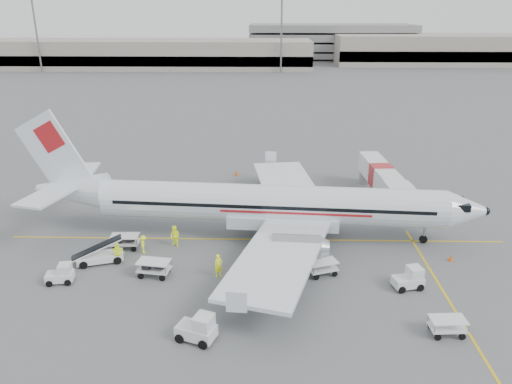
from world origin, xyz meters
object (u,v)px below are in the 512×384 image
Objects in this scene: aircraft at (272,179)px; tug_aft at (59,273)px; tug_fore at (408,278)px; tug_mid at (196,327)px; belt_loader at (99,248)px; jet_bridge at (380,183)px.

aircraft is 18.66m from tug_aft.
tug_fore is 0.90× the size of tug_mid.
belt_loader is at bearing 158.76° from tug_fore.
tug_mid is (-14.82, -6.46, 0.09)m from tug_fore.
belt_loader reaches higher than tug_mid.
tug_fore reaches higher than tug_aft.
tug_fore is 16.17m from tug_mid.
aircraft is at bearing 126.52° from tug_fore.
jet_bridge reaches higher than tug_aft.
tug_aft is (-27.66, -17.66, -1.20)m from jet_bridge.
aircraft is 2.68× the size of jet_bridge.
tug_mid is (-4.75, -14.99, -4.57)m from aircraft.
tug_mid is at bearing -127.74° from jet_bridge.
jet_bridge is 3.07× the size of belt_loader.
tug_mid is (-16.41, -24.29, -1.03)m from jet_bridge.
tug_fore is at bearing -36.12° from aircraft.
jet_bridge is 6.90× the size of tug_fore.
tug_fore is at bearing 43.63° from tug_mid.
jet_bridge is (11.66, 9.30, -3.54)m from aircraft.
tug_mid is 13.05m from tug_aft.
belt_loader is 2.46× the size of tug_aft.
belt_loader is 2.25× the size of tug_fore.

